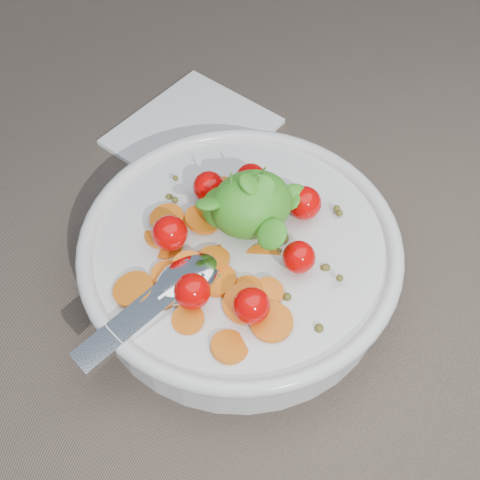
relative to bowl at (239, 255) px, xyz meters
name	(u,v)px	position (x,y,z in m)	size (l,w,h in m)	color
ground	(232,291)	(-0.01, -0.01, -0.04)	(6.00, 6.00, 0.00)	#716051
bowl	(239,255)	(0.00, 0.00, 0.00)	(0.32, 0.30, 0.13)	silver
napkin	(193,132)	(0.04, 0.21, -0.03)	(0.17, 0.15, 0.01)	white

